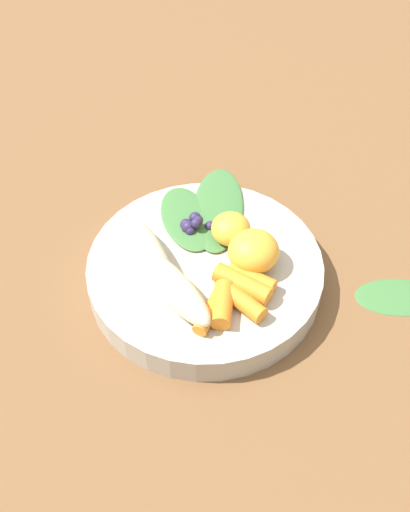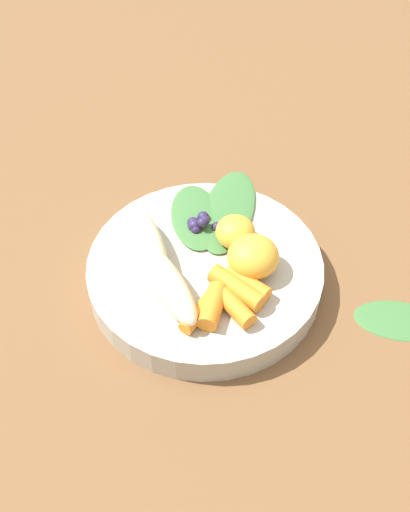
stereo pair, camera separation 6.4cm
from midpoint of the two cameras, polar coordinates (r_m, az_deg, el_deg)
name	(u,v)px [view 1 (the left image)]	position (r m, az deg, el deg)	size (l,w,h in m)	color
ground_plane	(205,281)	(0.67, -2.73, -2.49)	(2.40, 2.40, 0.00)	brown
bowl	(205,272)	(0.65, -2.77, -1.64)	(0.25, 0.25, 0.03)	#B2AD9E
banana_peeled_left	(173,287)	(0.60, -5.98, -3.02)	(0.11, 0.03, 0.03)	beige
banana_peeled_right	(149,255)	(0.63, -8.05, -0.06)	(0.11, 0.03, 0.03)	beige
orange_segment_near	(231,229)	(0.65, -0.40, 2.36)	(0.04, 0.04, 0.03)	#F4A833
orange_segment_far	(254,251)	(0.63, 1.60, 0.29)	(0.05, 0.05, 0.04)	#F4A833
carrot_front	(210,312)	(0.59, -2.63, -5.33)	(0.01, 0.01, 0.05)	orange
carrot_mid_left	(222,305)	(0.60, -1.44, -4.66)	(0.02, 0.02, 0.05)	orange
carrot_mid_right	(244,303)	(0.60, 0.54, -4.47)	(0.02, 0.02, 0.05)	orange
carrot_rear	(243,284)	(0.61, 0.50, -2.76)	(0.02, 0.02, 0.06)	orange
carrot_small	(252,279)	(0.62, 1.39, -2.26)	(0.02, 0.02, 0.05)	orange
blueberry_pile	(192,225)	(0.67, -3.89, 2.69)	(0.03, 0.04, 0.02)	#2D234C
kale_leaf_left	(218,208)	(0.69, -1.43, 4.24)	(0.13, 0.06, 0.01)	#3D7038
kale_leaf_right	(187,218)	(0.68, -4.31, 3.33)	(0.10, 0.05, 0.01)	#3D7038
kale_leaf_stray	(399,296)	(0.67, 14.81, -3.70)	(0.09, 0.05, 0.01)	#3D7038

